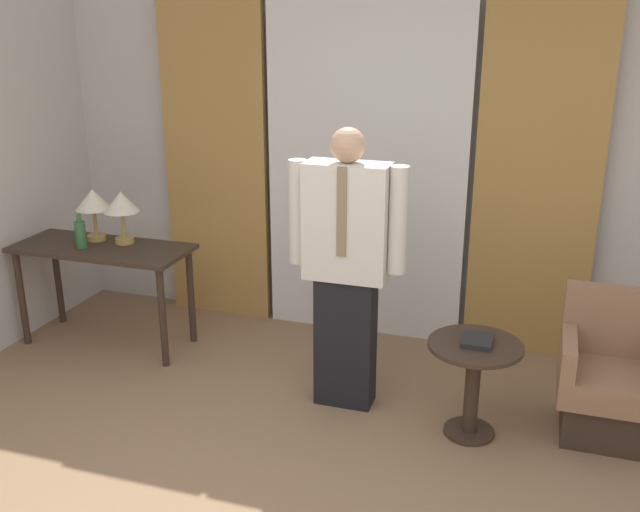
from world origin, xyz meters
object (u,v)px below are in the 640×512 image
Objects in this scene: table_lamp_right at (121,205)px; bottle_near_edge at (81,234)px; side_table at (473,373)px; book at (477,340)px; desk at (103,261)px; armchair at (610,382)px; person at (346,262)px; table_lamp_left at (93,202)px.

table_lamp_right reaches higher than bottle_near_edge.
side_table is at bearing -7.17° from bottle_near_edge.
book is (2.82, -0.34, -0.26)m from bottle_near_edge.
desk is 3.47m from armchair.
table_lamp_left is at bearing 168.49° from person.
table_lamp_left is 2.90m from book.
person reaches higher than table_lamp_right.
bottle_near_edge is at bearing 172.83° from side_table.
armchair reaches higher than desk.
desk is 6.36× the size of book.
table_lamp_right reaches higher than desk.
person is at bearing -11.51° from table_lamp_left.
person is (1.90, -0.29, 0.29)m from desk.
bottle_near_edge is at bearing 173.09° from book.
person is at bearing 171.51° from book.
armchair is at bearing 18.51° from book.
armchair is at bearing -1.47° from bottle_near_edge.
bottle_near_edge is at bearing -88.67° from table_lamp_left.
side_table is at bearing -160.80° from armchair.
armchair is (1.55, 0.13, -0.61)m from person.
book is at bearing -8.49° from person.
person is 1.67m from armchair.
book is (2.70, -0.41, -0.05)m from desk.
armchair is 0.80m from side_table.
desk is at bearing 31.63° from bottle_near_edge.
armchair is 1.45× the size of side_table.
table_lamp_left is 0.26m from bottle_near_edge.
book is at bearing -161.49° from armchair.
person is 0.97m from side_table.
book is (2.82, -0.53, -0.45)m from table_lamp_left.
table_lamp_right is 1.83m from person.
table_lamp_left is at bearing 169.08° from side_table.
table_lamp_left reaches higher than side_table.
desk is 0.25m from bottle_near_edge.
desk is 0.43m from table_lamp_left.
table_lamp_right is 0.46× the size of armchair.
desk is 0.43m from table_lamp_right.
side_table is (2.70, -0.42, -0.25)m from desk.
desk is 1.53× the size of armchair.
side_table is 2.87× the size of book.
person is at bearing -6.27° from bottle_near_edge.
person reaches higher than book.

